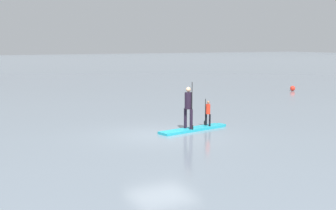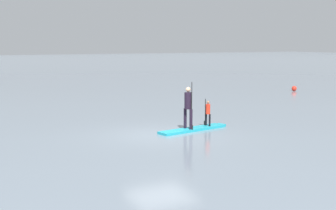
# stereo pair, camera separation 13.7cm
# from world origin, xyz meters

# --- Properties ---
(ground_plane) EXTENTS (240.00, 240.00, 0.00)m
(ground_plane) POSITION_xyz_m (0.00, 0.00, 0.00)
(ground_plane) COLOR slate
(paddleboard_near) EXTENTS (3.38, 1.15, 0.10)m
(paddleboard_near) POSITION_xyz_m (1.64, 0.23, 0.05)
(paddleboard_near) COLOR #1E9EB2
(paddleboard_near) RESTS_ON ground
(paddler_adult) EXTENTS (0.35, 0.53, 1.92)m
(paddler_adult) POSITION_xyz_m (1.34, 0.17, 1.08)
(paddler_adult) COLOR black
(paddler_adult) RESTS_ON paddleboard_near
(paddler_child_solo) EXTENTS (0.22, 0.38, 1.13)m
(paddler_child_solo) POSITION_xyz_m (2.43, 0.38, 0.69)
(paddler_child_solo) COLOR black
(paddler_child_solo) RESTS_ON paddleboard_near
(mooring_buoy_mid) EXTENTS (0.38, 0.38, 0.38)m
(mooring_buoy_mid) POSITION_xyz_m (16.35, 9.88, 0.19)
(mooring_buoy_mid) COLOR red
(mooring_buoy_mid) RESTS_ON ground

